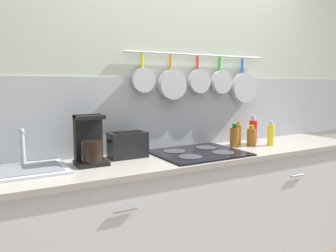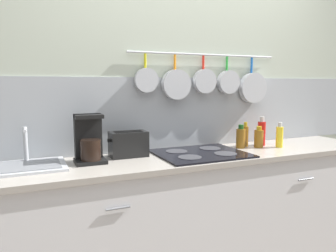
% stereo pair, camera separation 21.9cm
% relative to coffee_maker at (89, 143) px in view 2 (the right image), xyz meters
% --- Properties ---
extents(wall_back, '(7.20, 0.14, 2.60)m').
position_rel_coffee_maker_xyz_m(wall_back, '(0.79, 0.24, 0.23)').
color(wall_back, '#B2BCA8').
rests_on(wall_back, ground_plane).
extents(cabinet_base, '(2.80, 0.54, 0.89)m').
position_rel_coffee_maker_xyz_m(cabinet_base, '(0.79, -0.08, -0.60)').
color(cabinet_base, silver).
rests_on(cabinet_base, ground_plane).
extents(countertop, '(2.84, 0.56, 0.03)m').
position_rel_coffee_maker_xyz_m(countertop, '(0.79, -0.08, -0.14)').
color(countertop, '#A59E93').
rests_on(countertop, cabinet_base).
extents(sink_basin, '(0.44, 0.36, 0.23)m').
position_rel_coffee_maker_xyz_m(sink_basin, '(-0.37, 0.01, -0.11)').
color(sink_basin, '#B7BABF').
rests_on(sink_basin, countertop).
extents(coffee_maker, '(0.19, 0.17, 0.31)m').
position_rel_coffee_maker_xyz_m(coffee_maker, '(0.00, 0.00, 0.00)').
color(coffee_maker, black).
rests_on(coffee_maker, countertop).
extents(toaster, '(0.27, 0.14, 0.18)m').
position_rel_coffee_maker_xyz_m(toaster, '(0.27, 0.06, -0.04)').
color(toaster, black).
rests_on(toaster, countertop).
extents(cooktop, '(0.62, 0.52, 0.01)m').
position_rel_coffee_maker_xyz_m(cooktop, '(0.77, -0.07, -0.12)').
color(cooktop, black).
rests_on(cooktop, countertop).
extents(bottle_dish_soap, '(0.07, 0.07, 0.18)m').
position_rel_coffee_maker_xyz_m(bottle_dish_soap, '(1.16, 0.01, -0.05)').
color(bottle_dish_soap, '#8C5919').
rests_on(bottle_dish_soap, countertop).
extents(bottle_hot_sauce, '(0.05, 0.05, 0.20)m').
position_rel_coffee_maker_xyz_m(bottle_hot_sauce, '(1.24, 0.04, -0.04)').
color(bottle_hot_sauce, '#8C5919').
rests_on(bottle_hot_sauce, countertop).
extents(bottle_olive_oil, '(0.07, 0.07, 0.17)m').
position_rel_coffee_maker_xyz_m(bottle_olive_oil, '(1.31, -0.03, -0.05)').
color(bottle_olive_oil, '#8C5919').
rests_on(bottle_olive_oil, countertop).
extents(bottle_sesame_oil, '(0.06, 0.06, 0.23)m').
position_rel_coffee_maker_xyz_m(bottle_sesame_oil, '(1.39, 0.03, -0.02)').
color(bottle_sesame_oil, red).
rests_on(bottle_sesame_oil, countertop).
extents(bottle_cooking_wine, '(0.05, 0.05, 0.20)m').
position_rel_coffee_maker_xyz_m(bottle_cooking_wine, '(1.46, -0.09, -0.04)').
color(bottle_cooking_wine, yellow).
rests_on(bottle_cooking_wine, countertop).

